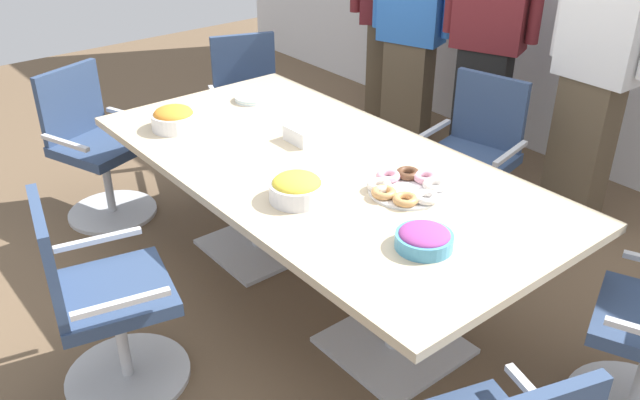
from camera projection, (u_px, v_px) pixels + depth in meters
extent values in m
cube|color=brown|center=(320.00, 293.00, 3.52)|extent=(10.00, 10.00, 0.01)
cube|color=#CCB793|center=(320.00, 167.00, 3.16)|extent=(2.40, 1.20, 0.04)
cube|color=silver|center=(260.00, 245.00, 3.88)|extent=(0.56, 0.56, 0.02)
cylinder|color=silver|center=(257.00, 191.00, 3.71)|extent=(0.09, 0.09, 0.69)
cube|color=silver|center=(394.00, 345.00, 3.14)|extent=(0.56, 0.56, 0.02)
cylinder|color=silver|center=(398.00, 283.00, 2.96)|extent=(0.09, 0.09, 0.69)
cylinder|color=silver|center=(129.00, 375.00, 2.96)|extent=(0.65, 0.65, 0.02)
cylinder|color=silver|center=(122.00, 338.00, 2.86)|extent=(0.05, 0.05, 0.41)
cube|color=#33476B|center=(113.00, 293.00, 2.75)|extent=(0.55, 0.55, 0.06)
cube|color=#33476B|center=(48.00, 257.00, 2.55)|extent=(0.43, 0.14, 0.42)
cube|color=silver|center=(98.00, 240.00, 2.88)|extent=(0.11, 0.37, 0.02)
cube|color=silver|center=(121.00, 303.00, 2.50)|extent=(0.11, 0.37, 0.02)
cylinder|color=silver|center=(460.00, 228.00, 4.06)|extent=(0.64, 0.64, 0.02)
cylinder|color=silver|center=(464.00, 196.00, 3.95)|extent=(0.05, 0.05, 0.41)
cube|color=#33476B|center=(468.00, 161.00, 3.84)|extent=(0.54, 0.54, 0.06)
cube|color=#33476B|center=(490.00, 111.00, 3.86)|extent=(0.44, 0.13, 0.42)
cube|color=silver|center=(511.00, 153.00, 3.64)|extent=(0.10, 0.37, 0.02)
cube|color=silver|center=(433.00, 130.00, 3.92)|extent=(0.10, 0.37, 0.02)
cylinder|color=silver|center=(256.00, 168.00, 4.77)|extent=(0.69, 0.69, 0.02)
cylinder|color=silver|center=(254.00, 140.00, 4.66)|extent=(0.05, 0.05, 0.41)
cube|color=#33476B|center=(253.00, 108.00, 4.55)|extent=(0.59, 0.59, 0.06)
cube|color=#33476B|center=(244.00, 65.00, 4.61)|extent=(0.19, 0.42, 0.42)
cube|color=silver|center=(287.00, 88.00, 4.56)|extent=(0.36, 0.16, 0.02)
cube|color=silver|center=(215.00, 96.00, 4.42)|extent=(0.36, 0.16, 0.02)
cylinder|color=silver|center=(113.00, 212.00, 4.22)|extent=(0.69, 0.69, 0.02)
cylinder|color=silver|center=(108.00, 182.00, 4.12)|extent=(0.05, 0.05, 0.41)
cube|color=#33476B|center=(102.00, 147.00, 4.00)|extent=(0.59, 0.59, 0.06)
cube|color=#33476B|center=(70.00, 102.00, 3.98)|extent=(0.18, 0.43, 0.42)
cube|color=silver|center=(129.00, 115.00, 4.13)|extent=(0.36, 0.15, 0.02)
cube|color=silver|center=(65.00, 143.00, 3.76)|extent=(0.36, 0.15, 0.02)
cube|color=brown|center=(388.00, 79.00, 5.17)|extent=(0.37, 0.36, 0.87)
cube|color=brown|center=(407.00, 96.00, 4.90)|extent=(0.37, 0.29, 0.81)
cube|color=black|center=(479.00, 115.00, 4.47)|extent=(0.37, 0.30, 0.90)
cube|color=brown|center=(580.00, 152.00, 3.96)|extent=(0.32, 0.21, 0.90)
cube|color=white|center=(608.00, 14.00, 3.57)|extent=(0.44, 0.23, 0.71)
cylinder|color=#4C9EC6|center=(424.00, 241.00, 2.50)|extent=(0.22, 0.22, 0.06)
ellipsoid|color=#9E3D8E|center=(425.00, 234.00, 2.49)|extent=(0.19, 0.19, 0.05)
cylinder|color=white|center=(174.00, 121.00, 3.49)|extent=(0.23, 0.23, 0.08)
ellipsoid|color=orange|center=(173.00, 114.00, 3.47)|extent=(0.20, 0.20, 0.08)
cylinder|color=white|center=(297.00, 191.00, 2.82)|extent=(0.24, 0.24, 0.08)
ellipsoid|color=yellow|center=(297.00, 183.00, 2.80)|extent=(0.21, 0.21, 0.07)
cylinder|color=white|center=(407.00, 190.00, 2.90)|extent=(0.34, 0.34, 0.01)
torus|color=white|center=(426.00, 197.00, 2.80)|extent=(0.11, 0.11, 0.03)
torus|color=white|center=(435.00, 185.00, 2.90)|extent=(0.11, 0.11, 0.03)
torus|color=pink|center=(425.00, 177.00, 2.96)|extent=(0.11, 0.11, 0.03)
torus|color=brown|center=(408.00, 173.00, 2.99)|extent=(0.11, 0.11, 0.03)
torus|color=pink|center=(388.00, 176.00, 2.97)|extent=(0.11, 0.11, 0.03)
torus|color=white|center=(379.00, 185.00, 2.89)|extent=(0.11, 0.11, 0.03)
torus|color=tan|center=(384.00, 192.00, 2.84)|extent=(0.11, 0.11, 0.03)
torus|color=tan|center=(405.00, 199.00, 2.79)|extent=(0.11, 0.11, 0.03)
cylinder|color=white|center=(252.00, 100.00, 3.86)|extent=(0.20, 0.20, 0.01)
cylinder|color=silver|center=(252.00, 99.00, 3.86)|extent=(0.20, 0.20, 0.01)
cylinder|color=white|center=(252.00, 98.00, 3.86)|extent=(0.20, 0.20, 0.01)
cylinder|color=silver|center=(252.00, 97.00, 3.86)|extent=(0.20, 0.20, 0.01)
cylinder|color=white|center=(252.00, 96.00, 3.85)|extent=(0.20, 0.20, 0.01)
cube|color=white|center=(306.00, 133.00, 3.36)|extent=(0.17, 0.17, 0.08)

